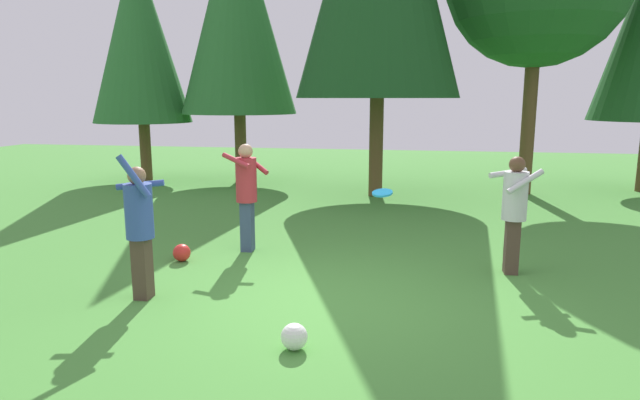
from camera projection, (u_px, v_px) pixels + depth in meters
name	position (u px, v px, depth m)	size (l,w,h in m)	color
ground_plane	(330.00, 299.00, 6.82)	(40.00, 40.00, 0.00)	#478C38
person_thrower	(140.00, 221.00, 6.67)	(0.61, 0.61, 1.84)	#4C382D
person_catcher	(514.00, 205.00, 7.64)	(0.72, 0.68, 1.69)	#4C382D
person_bystander	(246.00, 188.00, 8.78)	(0.76, 0.72, 1.76)	#38476B
frisbee	(382.00, 193.00, 7.06)	(0.35, 0.34, 0.08)	#2393D1
ball_red	(182.00, 253.00, 8.36)	(0.27, 0.27, 0.27)	red
ball_white	(294.00, 337.00, 5.43)	(0.27, 0.27, 0.27)	white
tree_left	(237.00, 9.00, 15.33)	(3.32, 3.32, 7.92)	brown
tree_far_left	(139.00, 35.00, 15.85)	(2.88, 2.88, 6.87)	brown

